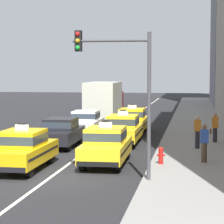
% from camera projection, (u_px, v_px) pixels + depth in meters
% --- Properties ---
extents(ground_plane, '(160.00, 160.00, 0.00)m').
position_uv_depth(ground_plane, '(50.00, 178.00, 19.47)').
color(ground_plane, '#232326').
extents(lane_stripe_left_right, '(0.14, 80.00, 0.01)m').
position_uv_depth(lane_stripe_left_right, '(123.00, 125.00, 39.14)').
color(lane_stripe_left_right, silver).
rests_on(lane_stripe_left_right, ground).
extents(sidewalk_curb, '(4.00, 90.00, 0.15)m').
position_uv_depth(sidewalk_curb, '(196.00, 133.00, 33.32)').
color(sidewalk_curb, gray).
rests_on(sidewalk_curb, ground).
extents(taxi_left_nearest, '(1.83, 4.57, 1.96)m').
position_uv_depth(taxi_left_nearest, '(23.00, 149.00, 21.06)').
color(taxi_left_nearest, black).
rests_on(taxi_left_nearest, ground).
extents(sedan_left_second, '(1.83, 4.33, 1.58)m').
position_uv_depth(sedan_left_second, '(61.00, 132.00, 27.39)').
color(sedan_left_second, black).
rests_on(sedan_left_second, ground).
extents(sedan_left_third, '(1.88, 4.35, 1.58)m').
position_uv_depth(sedan_left_third, '(86.00, 122.00, 32.70)').
color(sedan_left_third, black).
rests_on(sedan_left_third, ground).
extents(box_truck_left_fourth, '(2.37, 6.99, 3.27)m').
position_uv_depth(box_truck_left_fourth, '(105.00, 101.00, 40.44)').
color(box_truck_left_fourth, black).
rests_on(box_truck_left_fourth, ground).
extents(taxi_right_nearest, '(1.90, 4.59, 1.96)m').
position_uv_depth(taxi_right_nearest, '(106.00, 145.00, 22.17)').
color(taxi_right_nearest, black).
rests_on(taxi_right_nearest, ground).
extents(taxi_right_second, '(1.85, 4.57, 1.96)m').
position_uv_depth(taxi_right_second, '(123.00, 129.00, 28.45)').
color(taxi_right_second, black).
rests_on(taxi_right_second, ground).
extents(taxi_right_third, '(1.85, 4.57, 1.96)m').
position_uv_depth(taxi_right_third, '(132.00, 120.00, 33.50)').
color(taxi_right_third, black).
rests_on(taxi_right_third, ground).
extents(pedestrian_near_crosswalk, '(0.36, 0.24, 1.68)m').
position_uv_depth(pedestrian_near_crosswalk, '(197.00, 132.00, 25.96)').
color(pedestrian_near_crosswalk, '#23232D').
rests_on(pedestrian_near_crosswalk, sidewalk_curb).
extents(pedestrian_mid_block, '(0.36, 0.24, 1.65)m').
position_uv_depth(pedestrian_mid_block, '(204.00, 143.00, 21.95)').
color(pedestrian_mid_block, '#473828').
rests_on(pedestrian_mid_block, sidewalk_curb).
extents(pedestrian_by_storefront, '(0.47, 0.24, 1.63)m').
position_uv_depth(pedestrian_by_storefront, '(215.00, 128.00, 28.29)').
color(pedestrian_by_storefront, '#23232D').
rests_on(pedestrian_by_storefront, sidewalk_curb).
extents(fire_hydrant, '(0.36, 0.22, 0.73)m').
position_uv_depth(fire_hydrant, '(161.00, 155.00, 21.58)').
color(fire_hydrant, red).
rests_on(fire_hydrant, sidewalk_curb).
extents(traffic_light_pole, '(2.87, 0.33, 5.58)m').
position_uv_depth(traffic_light_pole, '(123.00, 79.00, 18.31)').
color(traffic_light_pole, '#47474C').
rests_on(traffic_light_pole, ground).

